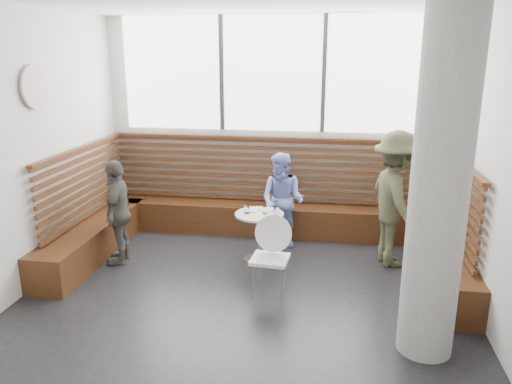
% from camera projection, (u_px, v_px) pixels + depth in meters
% --- Properties ---
extents(room, '(5.00, 5.00, 3.20)m').
position_uv_depth(room, '(241.00, 162.00, 5.11)').
color(room, silver).
rests_on(room, ground).
extents(booth, '(5.00, 2.50, 1.44)m').
position_uv_depth(booth, '(265.00, 217.00, 7.11)').
color(booth, '#3D200F').
rests_on(booth, ground).
extents(concrete_column, '(0.50, 0.50, 3.20)m').
position_uv_depth(concrete_column, '(440.00, 184.00, 4.25)').
color(concrete_column, gray).
rests_on(concrete_column, ground).
extents(wall_art, '(0.03, 0.50, 0.50)m').
position_uv_depth(wall_art, '(34.00, 87.00, 5.67)').
color(wall_art, white).
rests_on(wall_art, room).
extents(cafe_table, '(0.64, 0.64, 0.66)m').
position_uv_depth(cafe_table, '(259.00, 227.00, 6.54)').
color(cafe_table, silver).
rests_on(cafe_table, ground).
extents(cafe_chair, '(0.43, 0.42, 0.90)m').
position_uv_depth(cafe_chair, '(271.00, 250.00, 5.64)').
color(cafe_chair, white).
rests_on(cafe_chair, ground).
extents(adult_man, '(0.94, 1.27, 1.76)m').
position_uv_depth(adult_man, '(396.00, 199.00, 6.33)').
color(adult_man, '#43452E').
rests_on(adult_man, ground).
extents(child_back, '(0.78, 0.69, 1.35)m').
position_uv_depth(child_back, '(283.00, 201.00, 7.00)').
color(child_back, '#8495E4').
rests_on(child_back, ground).
extents(child_left, '(0.45, 0.85, 1.37)m').
position_uv_depth(child_left, '(118.00, 212.00, 6.46)').
color(child_left, '#514F49').
rests_on(child_left, ground).
extents(plate_near, '(0.21, 0.21, 0.01)m').
position_uv_depth(plate_near, '(251.00, 210.00, 6.62)').
color(plate_near, white).
rests_on(plate_near, cafe_table).
extents(plate_far, '(0.18, 0.18, 0.01)m').
position_uv_depth(plate_far, '(267.00, 210.00, 6.61)').
color(plate_far, white).
rests_on(plate_far, cafe_table).
extents(glass_left, '(0.07, 0.07, 0.11)m').
position_uv_depth(glass_left, '(247.00, 209.00, 6.49)').
color(glass_left, white).
rests_on(glass_left, cafe_table).
extents(glass_mid, '(0.06, 0.06, 0.10)m').
position_uv_depth(glass_mid, '(265.00, 210.00, 6.46)').
color(glass_mid, white).
rests_on(glass_mid, cafe_table).
extents(glass_right, '(0.07, 0.07, 0.11)m').
position_uv_depth(glass_right, '(276.00, 211.00, 6.41)').
color(glass_right, white).
rests_on(glass_right, cafe_table).
extents(menu_card, '(0.24, 0.20, 0.00)m').
position_uv_depth(menu_card, '(258.00, 217.00, 6.34)').
color(menu_card, '#A5C64C').
rests_on(menu_card, cafe_table).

